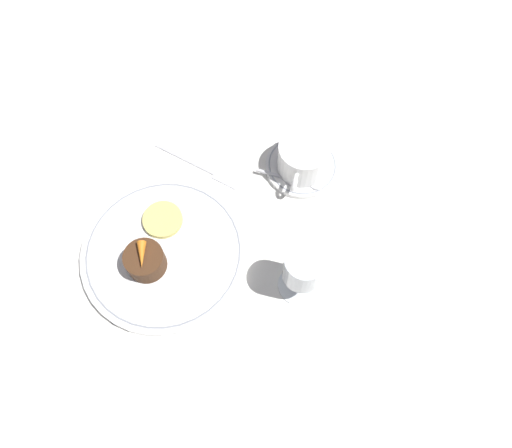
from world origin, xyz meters
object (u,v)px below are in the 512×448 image
Objects in this scene: wine_glass at (303,269)px; fork at (206,169)px; dinner_plate at (164,253)px; coffee_cup at (303,157)px; dessert_cake at (145,261)px.

wine_glass reaches higher than fork.
wine_glass reaches higher than dinner_plate.
wine_glass is (-0.02, 0.23, 0.07)m from dinner_plate.
dinner_plate is 1.58× the size of fork.
coffee_cup reaches higher than dinner_plate.
wine_glass is at bearing 94.40° from dinner_plate.
dinner_plate is 2.37× the size of coffee_cup.
dinner_plate is 2.30× the size of wine_glass.
wine_glass is 0.29m from fork.
fork is (0.05, -0.17, -0.04)m from coffee_cup.
fork is at bearing -125.85° from wine_glass.
wine_glass reaches higher than dessert_cake.
fork is at bearing -71.84° from coffee_cup.
fork is (-0.18, 0.01, -0.01)m from dinner_plate.
dessert_cake is (0.21, -0.02, 0.03)m from fork.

